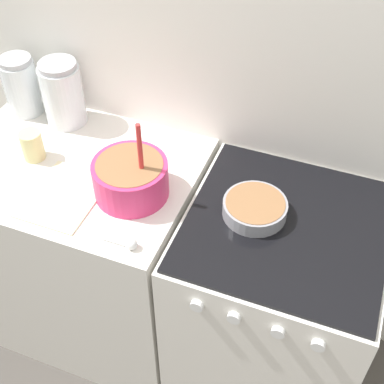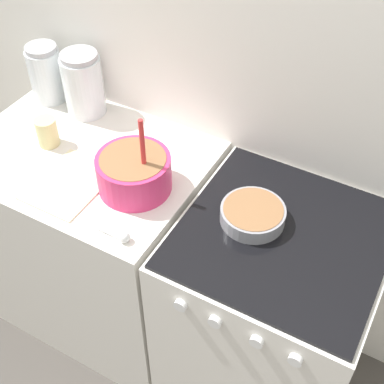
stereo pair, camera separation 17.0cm
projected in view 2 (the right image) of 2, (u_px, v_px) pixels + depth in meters
name	position (u px, v px, depth m)	size (l,w,h in m)	color
wall_back	(239.00, 73.00, 1.78)	(4.74, 0.05, 2.40)	white
countertop_cabinet	(98.00, 239.00, 2.23)	(0.87, 0.64, 0.92)	silver
stove	(269.00, 317.00, 1.96)	(0.65, 0.66, 0.92)	white
mixing_bowl	(134.00, 171.00, 1.74)	(0.25, 0.25, 0.29)	#E0336B
baking_pan	(253.00, 214.00, 1.67)	(0.20, 0.20, 0.05)	gray
storage_jar_left	(47.00, 77.00, 2.10)	(0.13, 0.13, 0.23)	silver
storage_jar_middle	(84.00, 88.00, 2.03)	(0.15, 0.15, 0.25)	silver
tin_can	(47.00, 132.00, 1.92)	(0.08, 0.08, 0.11)	beige
recipe_page	(70.00, 184.00, 1.80)	(0.22, 0.29, 0.01)	beige
measuring_spoon	(121.00, 236.00, 1.62)	(0.12, 0.04, 0.04)	white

